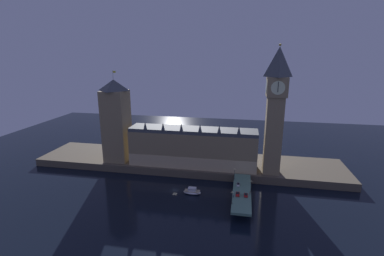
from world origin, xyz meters
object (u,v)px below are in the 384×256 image
object	(u,v)px
car_southbound_lead	(246,195)
street_lamp_mid	(251,185)
car_northbound_trail	(238,194)
street_lamp_near	(232,196)
pedestrian_mid_walk	(250,193)
boat_upstream	(192,192)
pedestrian_near_rail	(233,196)
street_lamp_far	(235,172)
victoria_tower	(116,121)
car_northbound_lead	(238,184)
clock_tower	(275,108)

from	to	relation	value
car_southbound_lead	street_lamp_mid	distance (m)	7.03
car_northbound_trail	street_lamp_near	bearing A→B (deg)	-105.45
pedestrian_mid_walk	boat_upstream	bearing A→B (deg)	170.12
car_northbound_trail	pedestrian_near_rail	bearing A→B (deg)	-125.80
pedestrian_mid_walk	street_lamp_far	size ratio (longest dim) A/B	0.24
street_lamp_near	boat_upstream	world-z (taller)	street_lamp_near
victoria_tower	pedestrian_near_rail	world-z (taller)	victoria_tower
car_northbound_lead	pedestrian_mid_walk	xyz separation A→B (m)	(6.63, -9.75, 0.26)
victoria_tower	car_southbound_lead	size ratio (longest dim) A/B	16.55
car_northbound_trail	street_lamp_near	xyz separation A→B (m)	(-2.61, -9.44, 3.57)
car_northbound_trail	pedestrian_mid_walk	world-z (taller)	pedestrian_mid_walk
clock_tower	pedestrian_mid_walk	xyz separation A→B (m)	(-13.54, -34.77, -41.26)
car_northbound_trail	pedestrian_mid_walk	size ratio (longest dim) A/B	2.38
street_lamp_mid	boat_upstream	xyz separation A→B (m)	(-33.61, 2.66, -8.83)
car_northbound_lead	car_southbound_lead	xyz separation A→B (m)	(4.42, -12.00, -0.01)
clock_tower	pedestrian_near_rail	size ratio (longest dim) A/B	45.17
car_northbound_lead	street_lamp_near	xyz separation A→B (m)	(-2.61, -21.35, 3.67)
victoria_tower	street_lamp_near	distance (m)	101.10
car_northbound_lead	street_lamp_near	bearing A→B (deg)	-96.97
pedestrian_mid_walk	street_lamp_mid	xyz separation A→B (m)	(0.40, 3.12, 3.44)
clock_tower	pedestrian_near_rail	world-z (taller)	clock_tower
clock_tower	street_lamp_mid	world-z (taller)	clock_tower
victoria_tower	street_lamp_mid	distance (m)	103.50
car_southbound_lead	pedestrian_near_rail	world-z (taller)	pedestrian_near_rail
car_southbound_lead	boat_upstream	size ratio (longest dim) A/B	0.37
pedestrian_mid_walk	street_lamp_mid	distance (m)	4.67
car_northbound_lead	boat_upstream	distance (m)	27.36
victoria_tower	street_lamp_mid	size ratio (longest dim) A/B	9.27
pedestrian_mid_walk	street_lamp_near	world-z (taller)	street_lamp_near
car_northbound_lead	clock_tower	bearing A→B (deg)	51.12
car_northbound_lead	street_lamp_near	size ratio (longest dim) A/B	0.63
car_northbound_trail	clock_tower	bearing A→B (deg)	61.35
street_lamp_near	street_lamp_far	bearing A→B (deg)	90.00
pedestrian_near_rail	street_lamp_mid	bearing A→B (deg)	42.08
street_lamp_far	street_lamp_near	bearing A→B (deg)	-90.00
street_lamp_far	street_lamp_mid	bearing A→B (deg)	-56.78
street_lamp_mid	victoria_tower	bearing A→B (deg)	159.87
car_northbound_lead	street_lamp_far	xyz separation A→B (m)	(-2.61, 8.09, 3.76)
pedestrian_near_rail	street_lamp_mid	size ratio (longest dim) A/B	0.26
clock_tower	street_lamp_far	distance (m)	47.24
street_lamp_far	boat_upstream	xyz separation A→B (m)	(-23.97, -12.06, -8.88)
pedestrian_near_rail	street_lamp_far	xyz separation A→B (m)	(-0.40, 23.06, 3.43)
victoria_tower	pedestrian_mid_walk	bearing A→B (deg)	-21.86
victoria_tower	car_northbound_trail	size ratio (longest dim) A/B	16.08
street_lamp_mid	boat_upstream	size ratio (longest dim) A/B	0.67
car_southbound_lead	street_lamp_mid	size ratio (longest dim) A/B	0.56
car_southbound_lead	clock_tower	bearing A→B (deg)	66.95
clock_tower	victoria_tower	xyz separation A→B (m)	(-107.65, 2.99, -13.74)
car_northbound_lead	car_northbound_trail	size ratio (longest dim) A/B	1.08
clock_tower	pedestrian_near_rail	distance (m)	61.62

